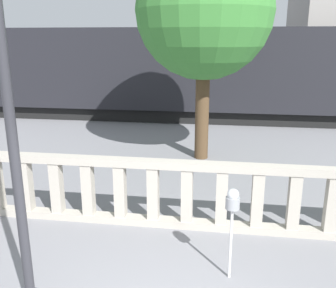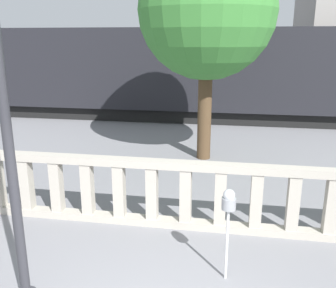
# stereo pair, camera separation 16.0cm
# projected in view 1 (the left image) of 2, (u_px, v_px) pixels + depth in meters

# --- Properties ---
(balustrade) EXTENTS (16.91, 0.24, 1.27)m
(balustrade) POSITION_uv_depth(u_px,v_px,m) (187.00, 195.00, 6.72)
(balustrade) COLOR #ADA599
(balustrade) RESTS_ON ground
(parking_meter) EXTENTS (0.20, 0.20, 1.38)m
(parking_meter) POSITION_uv_depth(u_px,v_px,m) (233.00, 206.00, 5.14)
(parking_meter) COLOR silver
(parking_meter) RESTS_ON ground
(train_near) EXTENTS (28.29, 2.61, 4.37)m
(train_near) POSITION_uv_depth(u_px,v_px,m) (315.00, 74.00, 14.95)
(train_near) COLOR black
(train_near) RESTS_ON ground
(train_far) EXTENTS (18.50, 2.89, 3.87)m
(train_far) POSITION_uv_depth(u_px,v_px,m) (243.00, 60.00, 28.60)
(train_far) COLOR black
(train_far) RESTS_ON ground
(tree_left) EXTENTS (3.65, 3.65, 5.90)m
(tree_left) POSITION_uv_depth(u_px,v_px,m) (205.00, 11.00, 9.81)
(tree_left) COLOR #4C3823
(tree_left) RESTS_ON ground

